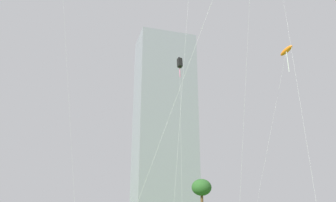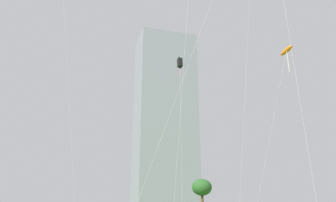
% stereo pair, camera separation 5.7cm
% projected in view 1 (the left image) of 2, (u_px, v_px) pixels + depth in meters
% --- Properties ---
extents(kite_flying_2, '(1.26, 2.30, 21.82)m').
position_uv_depth(kite_flying_2, '(180.00, 63.00, 44.43)').
color(kite_flying_2, silver).
rests_on(kite_flying_2, ground).
extents(kite_flying_6, '(6.06, 5.44, 24.68)m').
position_uv_depth(kite_flying_6, '(286.00, 51.00, 47.80)').
color(kite_flying_6, silver).
rests_on(kite_flying_6, ground).
extents(park_tree_0, '(4.13, 4.13, 8.08)m').
position_uv_depth(park_tree_0, '(202.00, 188.00, 67.04)').
color(park_tree_0, brown).
rests_on(park_tree_0, ground).
extents(distant_highrise_1, '(26.52, 20.38, 76.23)m').
position_uv_depth(distant_highrise_1, '(165.00, 120.00, 136.24)').
color(distant_highrise_1, gray).
rests_on(distant_highrise_1, ground).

